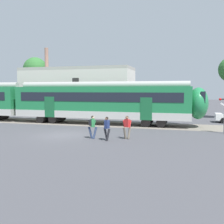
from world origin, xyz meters
The scene contains 8 objects.
ground_plane centered at (0.00, 0.00, 0.00)m, with size 160.00×160.00×0.00m, color #424247.
track_bed centered at (-10.38, 7.16, 0.01)m, with size 80.00×4.40×0.01m, color slate.
commuter_train centered at (-7.89, 7.16, 2.25)m, with size 38.05×3.07×4.73m.
pedestrian_green centered at (2.68, -0.80, 0.99)m, with size 0.71×0.51×1.67m.
pedestrian_navy centered at (3.90, -1.20, 0.96)m, with size 0.61×0.61×1.67m.
pedestrian_red centered at (5.10, -0.25, 0.96)m, with size 0.64×0.58×1.67m.
background_building centered at (-5.03, 14.26, 3.21)m, with size 14.87×5.00×9.20m.
street_tree_left centered at (-13.70, 18.12, 6.63)m, with size 3.72×3.72×8.53m.
Camera 1 is at (9.12, -18.25, 3.51)m, focal length 42.00 mm.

